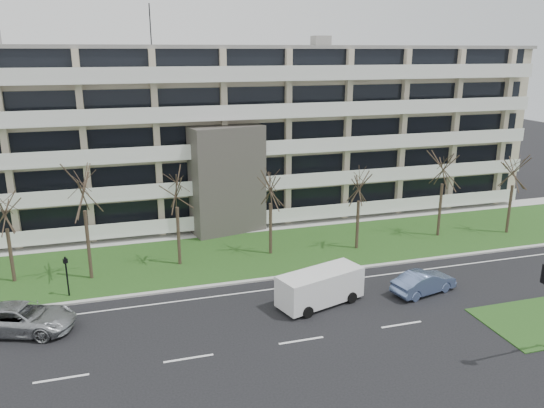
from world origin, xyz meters
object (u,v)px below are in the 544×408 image
object	(u,v)px
blue_sedan	(424,282)
white_van	(321,284)
silver_pickup	(22,318)
pedestrian_signal	(66,271)

from	to	relation	value
blue_sedan	white_van	distance (m)	6.85
white_van	blue_sedan	bearing A→B (deg)	-21.35
silver_pickup	pedestrian_signal	bearing A→B (deg)	-9.96
silver_pickup	pedestrian_signal	size ratio (longest dim) A/B	2.14
silver_pickup	blue_sedan	world-z (taller)	silver_pickup
blue_sedan	pedestrian_signal	world-z (taller)	pedestrian_signal
blue_sedan	white_van	xyz separation A→B (m)	(-6.81, 0.50, 0.53)
silver_pickup	pedestrian_signal	world-z (taller)	pedestrian_signal
silver_pickup	blue_sedan	bearing A→B (deg)	-75.97
white_van	pedestrian_signal	size ratio (longest dim) A/B	2.15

